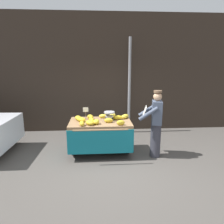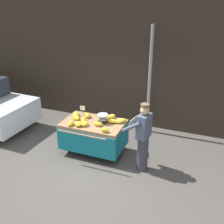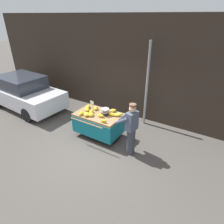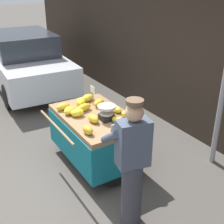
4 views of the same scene
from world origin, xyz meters
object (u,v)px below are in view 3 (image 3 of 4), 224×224
object	(u,v)px
banana_bunch_2	(112,114)
parked_car	(24,92)
banana_bunch_11	(106,109)
banana_bunch_6	(87,109)
banana_cart	(99,120)
banana_bunch_0	(113,111)
weighing_scale	(105,112)
banana_bunch_10	(119,115)
banana_bunch_7	(96,108)
price_sign	(92,103)
banana_bunch_1	(91,115)
banana_bunch_5	(104,121)
banana_bunch_9	(101,116)
street_pole	(147,86)
banana_bunch_8	(86,114)
vendor_person	(131,129)
banana_bunch_4	(91,112)
banana_bunch_12	(81,113)
banana_bunch_3	(88,107)

from	to	relation	value
banana_bunch_2	parked_car	bearing A→B (deg)	179.77
banana_bunch_11	banana_bunch_6	bearing A→B (deg)	-148.76
banana_cart	banana_bunch_11	size ratio (longest dim) A/B	7.39
banana_bunch_6	banana_bunch_0	bearing A→B (deg)	25.69
weighing_scale	parked_car	world-z (taller)	parked_car
banana_bunch_10	banana_bunch_7	bearing A→B (deg)	-178.90
price_sign	banana_bunch_1	size ratio (longest dim) A/B	1.64
banana_bunch_0	banana_bunch_5	bearing A→B (deg)	-79.90
banana_bunch_7	parked_car	xyz separation A→B (m)	(-4.03, -0.06, -0.21)
banana_bunch_9	banana_bunch_7	bearing A→B (deg)	142.28
banana_bunch_6	weighing_scale	bearing A→B (deg)	5.85
banana_bunch_1	banana_bunch_2	distance (m)	0.70
banana_bunch_2	banana_bunch_11	size ratio (longest dim) A/B	1.19
banana_bunch_7	banana_bunch_9	xyz separation A→B (m)	(0.47, -0.37, -0.00)
street_pole	banana_bunch_5	distance (m)	2.25
banana_bunch_6	banana_bunch_7	distance (m)	0.32
banana_bunch_1	parked_car	distance (m)	4.21
banana_bunch_8	vendor_person	xyz separation A→B (m)	(1.65, 0.06, -0.08)
price_sign	banana_bunch_6	bearing A→B (deg)	-124.45
banana_bunch_4	banana_bunch_12	size ratio (longest dim) A/B	1.22
banana_bunch_0	banana_bunch_10	size ratio (longest dim) A/B	0.76
price_sign	banana_bunch_10	bearing A→B (deg)	4.14
street_pole	banana_bunch_2	bearing A→B (deg)	-108.97
banana_bunch_0	banana_bunch_6	size ratio (longest dim) A/B	0.85
banana_bunch_0	banana_bunch_8	world-z (taller)	banana_bunch_8
banana_bunch_6	banana_bunch_7	size ratio (longest dim) A/B	1.20
price_sign	banana_bunch_11	bearing A→B (deg)	21.54
price_sign	banana_bunch_3	xyz separation A→B (m)	(-0.20, 0.00, -0.19)
banana_bunch_1	banana_bunch_4	size ratio (longest dim) A/B	0.70
banana_bunch_6	banana_bunch_7	bearing A→B (deg)	44.41
banana_cart	banana_bunch_12	distance (m)	0.65
banana_bunch_9	vendor_person	size ratio (longest dim) A/B	0.13
banana_bunch_0	banana_bunch_5	xyz separation A→B (m)	(0.14, -0.78, 0.01)
weighing_scale	price_sign	size ratio (longest dim) A/B	0.82
banana_bunch_12	banana_cart	bearing A→B (deg)	39.35
price_sign	banana_bunch_5	world-z (taller)	price_sign
banana_bunch_7	banana_bunch_10	distance (m)	0.93
banana_bunch_4	vendor_person	xyz separation A→B (m)	(1.61, -0.16, -0.08)
banana_bunch_5	banana_bunch_6	distance (m)	1.05
banana_cart	banana_bunch_8	distance (m)	0.52
banana_bunch_3	banana_bunch_11	distance (m)	0.68
banana_bunch_2	banana_bunch_6	size ratio (longest dim) A/B	0.97
street_pole	banana_bunch_9	xyz separation A→B (m)	(-0.80, -1.86, -0.64)
banana_bunch_3	banana_bunch_6	xyz separation A→B (m)	(0.09, -0.17, -0.00)
banana_bunch_2	banana_bunch_7	distance (m)	0.73
street_pole	banana_bunch_1	world-z (taller)	street_pole
street_pole	banana_bunch_1	size ratio (longest dim) A/B	15.37
banana_cart	price_sign	world-z (taller)	price_sign
banana_bunch_3	banana_bunch_10	world-z (taller)	same
banana_bunch_0	banana_bunch_1	bearing A→B (deg)	-124.31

